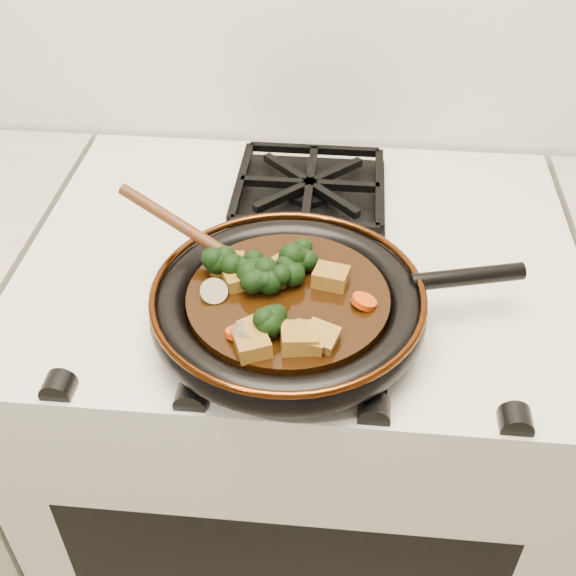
{
  "coord_description": "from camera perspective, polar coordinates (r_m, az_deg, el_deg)",
  "views": [
    {
      "loc": [
        0.06,
        0.9,
        1.51
      ],
      "look_at": [
        -0.0,
        1.53,
        0.97
      ],
      "focal_mm": 45.0,
      "sensor_mm": 36.0,
      "label": 1
    }
  ],
  "objects": [
    {
      "name": "carrot_coin_2",
      "position": [
        0.79,
        -4.02,
        -3.54
      ],
      "size": [
        0.03,
        0.03,
        0.02
      ],
      "primitive_type": "cylinder",
      "rotation": [
        -0.28,
        -0.05,
        0.0
      ],
      "color": "#C73605",
      "rests_on": "braising_sauce"
    },
    {
      "name": "tofu_cube_4",
      "position": [
        0.78,
        0.87,
        -4.02
      ],
      "size": [
        0.05,
        0.05,
        0.03
      ],
      "primitive_type": "cube",
      "rotation": [
        -0.11,
        0.05,
        0.15
      ],
      "color": "brown",
      "rests_on": "braising_sauce"
    },
    {
      "name": "mushroom_slice_2",
      "position": [
        0.78,
        -3.26,
        -3.72
      ],
      "size": [
        0.05,
        0.05,
        0.03
      ],
      "primitive_type": "cylinder",
      "rotation": [
        0.69,
        0.0,
        2.45
      ],
      "color": "brown",
      "rests_on": "braising_sauce"
    },
    {
      "name": "broccoli_floret_7",
      "position": [
        0.84,
        -1.55,
        0.31
      ],
      "size": [
        0.09,
        0.09,
        0.07
      ],
      "primitive_type": null,
      "rotation": [
        -0.14,
        0.22,
        2.43
      ],
      "color": "black",
      "rests_on": "braising_sauce"
    },
    {
      "name": "broccoli_floret_4",
      "position": [
        0.88,
        0.9,
        2.5
      ],
      "size": [
        0.07,
        0.06,
        0.06
      ],
      "primitive_type": null,
      "rotation": [
        -0.04,
        0.08,
        3.12
      ],
      "color": "black",
      "rests_on": "braising_sauce"
    },
    {
      "name": "wooden_spoon",
      "position": [
        0.87,
        -5.14,
        2.85
      ],
      "size": [
        0.14,
        0.08,
        0.21
      ],
      "rotation": [
        0.0,
        0.0,
        2.72
      ],
      "color": "#46230F",
      "rests_on": "braising_sauce"
    },
    {
      "name": "broccoli_floret_6",
      "position": [
        0.87,
        -5.66,
        1.98
      ],
      "size": [
        0.08,
        0.09,
        0.07
      ],
      "primitive_type": null,
      "rotation": [
        0.07,
        0.07,
        2.19
      ],
      "color": "black",
      "rests_on": "braising_sauce"
    },
    {
      "name": "burner_grate_back",
      "position": [
        1.11,
        1.72,
        7.85
      ],
      "size": [
        0.23,
        0.23,
        0.03
      ],
      "primitive_type": null,
      "color": "black",
      "rests_on": "stove"
    },
    {
      "name": "tofu_cube_1",
      "position": [
        0.78,
        1.67,
        -4.05
      ],
      "size": [
        0.04,
        0.04,
        0.02
      ],
      "primitive_type": "cube",
      "rotation": [
        0.01,
        -0.08,
        3.03
      ],
      "color": "brown",
      "rests_on": "braising_sauce"
    },
    {
      "name": "tofu_cube_6",
      "position": [
        0.78,
        2.62,
        -3.99
      ],
      "size": [
        0.04,
        0.04,
        0.03
      ],
      "primitive_type": "cube",
      "rotation": [
        -0.09,
        -0.11,
        2.84
      ],
      "color": "brown",
      "rests_on": "braising_sauce"
    },
    {
      "name": "mushroom_slice_0",
      "position": [
        0.84,
        -5.87,
        -0.31
      ],
      "size": [
        0.04,
        0.04,
        0.02
      ],
      "primitive_type": "cylinder",
      "rotation": [
        0.53,
        0.0,
        0.37
      ],
      "color": "brown",
      "rests_on": "braising_sauce"
    },
    {
      "name": "tofu_cube_2",
      "position": [
        0.77,
        -2.81,
        -4.53
      ],
      "size": [
        0.05,
        0.05,
        0.02
      ],
      "primitive_type": "cube",
      "rotation": [
        -0.1,
        -0.03,
        0.38
      ],
      "color": "brown",
      "rests_on": "braising_sauce"
    },
    {
      "name": "braising_sauce",
      "position": [
        0.85,
        0.0,
        -1.08
      ],
      "size": [
        0.24,
        0.24,
        0.02
      ],
      "primitive_type": "cylinder",
      "color": "black",
      "rests_on": "skillet"
    },
    {
      "name": "carrot_coin_4",
      "position": [
        0.87,
        -3.66,
        1.28
      ],
      "size": [
        0.03,
        0.03,
        0.01
      ],
      "primitive_type": "cylinder",
      "rotation": [
        0.15,
        0.11,
        0.0
      ],
      "color": "#C73605",
      "rests_on": "braising_sauce"
    },
    {
      "name": "skillet",
      "position": [
        0.85,
        0.15,
        -1.32
      ],
      "size": [
        0.45,
        0.33,
        0.05
      ],
      "rotation": [
        0.0,
        0.0,
        0.25
      ],
      "color": "black",
      "rests_on": "burner_grate_front"
    },
    {
      "name": "tofu_cube_3",
      "position": [
        0.88,
        -4.76,
        1.85
      ],
      "size": [
        0.04,
        0.04,
        0.02
      ],
      "primitive_type": "cube",
      "rotation": [
        -0.04,
        0.04,
        1.5
      ],
      "color": "brown",
      "rests_on": "braising_sauce"
    },
    {
      "name": "stove",
      "position": [
        1.32,
        0.87,
        -12.74
      ],
      "size": [
        0.76,
        0.6,
        0.9
      ],
      "primitive_type": "cube",
      "color": "beige",
      "rests_on": "ground"
    },
    {
      "name": "tofu_cube_0",
      "position": [
        0.79,
        -2.51,
        -3.31
      ],
      "size": [
        0.05,
        0.04,
        0.02
      ],
      "primitive_type": "cube",
      "rotation": [
        0.01,
        -0.08,
        0.57
      ],
      "color": "brown",
      "rests_on": "braising_sauce"
    },
    {
      "name": "broccoli_floret_0",
      "position": [
        0.79,
        -1.64,
        -2.53
      ],
      "size": [
        0.08,
        0.09,
        0.06
      ],
      "primitive_type": null,
      "rotation": [
        0.05,
        -0.05,
        0.93
      ],
      "color": "black",
      "rests_on": "braising_sauce"
    },
    {
      "name": "burner_grate_front",
      "position": [
        0.88,
        0.41,
        -1.94
      ],
      "size": [
        0.23,
        0.23,
        0.03
      ],
      "primitive_type": null,
      "color": "black",
      "rests_on": "stove"
    },
    {
      "name": "tofu_cube_5",
      "position": [
        0.85,
        3.4,
        0.82
      ],
      "size": [
        0.05,
        0.04,
        0.03
      ],
      "primitive_type": "cube",
      "rotation": [
        0.09,
        -0.01,
        2.94
      ],
      "color": "brown",
      "rests_on": "braising_sauce"
    },
    {
      "name": "broccoli_floret_1",
      "position": [
        0.86,
        -2.57,
        1.44
      ],
      "size": [
        0.07,
        0.08,
        0.07
      ],
      "primitive_type": null,
      "rotation": [
        -0.03,
        0.23,
        1.39
      ],
      "color": "black",
      "rests_on": "braising_sauce"
    },
    {
      "name": "carrot_coin_0",
      "position": [
        0.77,
        -2.98,
        -4.66
      ],
      "size": [
        0.03,
        0.03,
        0.02
      ],
      "primitive_type": "cylinder",
      "rotation": [
        0.34,
        -0.28,
        0.0
      ],
      "color": "#C73605",
      "rests_on": "braising_sauce"
    },
    {
      "name": "broccoli_floret_3",
      "position": [
        0.85,
        0.45,
        1.08
      ],
      "size": [
        0.08,
        0.09,
        0.07
      ],
      "primitive_type": null,
      "rotation": [
        -0.15,
        -0.08,
        2.43
      ],
      "color": "black",
      "rests_on": "braising_sauce"
    },
    {
      "name": "broccoli_floret_5",
      "position": [
        0.84,
        -1.95,
        0.71
      ],
      "size": [
        0.07,
        0.08,
        0.07
      ],
      "primitive_type": null,
      "rotation": [
        -0.24,
        0.1,
        2.97
      ],
      "color": "black",
      "rests_on": "braising_sauce"
    },
    {
      "name": "mushroom_slice_1",
      "position": [
        0.78,
        -3.02,
        -3.82
      ],
      "size": [
        0.04,
        0.04,
        0.03
      ],
      "primitive_type": "cylinder",
      "rotation": [
        0.59,
        0.0,
        1.78
      ],
      "color": "brown",
      "rests_on": "braising_sauce"
    },
    {
      "name": "broccoli_floret_2",
      "position": [
        0.85,
        -4.07,
        0.9
      ],
      "size": [
        0.08,
        0.08,
        0.06
      ],
      "primitive_type": null,
      "rotation": [
        -0.06,
        0.16,
        0.41
      ],
      "color": "black",
      "rests_on": "braising_sauce"
    },
    {
      "name": "carrot_coin_1",
      "position": [
        0.78,
        1.49,
        -4.42
      ],
      "size": [
        0.03,
        0.03,
        0.02
      ],
      "primitive_type": "cylinder",
      "rotation": [
        -0.16,
        0.29,
        0.0
      ],
      "color": "#C73605",
      "rests_on": "braising_sauce"
    },
    {
      "name": "tofu_cube_8",
      "position": [
        0.85,
        -4.0,
        0.73
      ],
      "size": [
        0.04,
        0.05,
        0.02
      ],
      "primitive_type": "cube",
      "rotation": [
        -0.03,
        0.05,
        2.02
      ],
      "color": "brown",
      "rests_on": "braising_sauce"
    },
    {
      "name": "tofu_cube_7",
      "position": [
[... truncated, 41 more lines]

